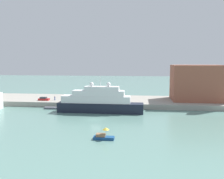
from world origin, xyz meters
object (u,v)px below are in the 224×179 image
Objects in this scene: parked_car at (44,99)px; person_figure at (55,98)px; small_motorboat at (103,136)px; mooring_bollard at (95,101)px; harbor_building at (197,83)px; work_barge at (52,108)px; large_yacht at (99,102)px.

parked_car is 4.03m from person_figure.
small_motorboat is 35.24m from mooring_bollard.
harbor_building reaches higher than mooring_bollard.
parked_car is 19.84m from mooring_bollard.
parked_car is (-28.06, 36.84, 1.54)m from small_motorboat.
work_barge is 8.27m from person_figure.
large_yacht is 8.41m from mooring_bollard.
parked_car reaches higher than small_motorboat.
person_figure is 1.83× the size of mooring_bollard.
large_yacht is 24.84m from parked_car.
harbor_building is 38.05m from mooring_bollard.
parked_car is at bearing 129.84° from work_barge.
harbor_building is 4.60× the size of parked_car.
work_barge is 0.31× the size of harbor_building.
person_figure is at bearing 11.71° from parked_car.
harbor_building is 11.53× the size of person_figure.
harbor_building reaches higher than parked_car.
work_barge is 9.26m from parked_car.
person_figure is (3.94, 0.82, 0.19)m from parked_car.
harbor_building is 21.08× the size of mooring_bollard.
person_figure is (-1.86, 7.77, 2.14)m from work_barge.
harbor_building is at bearing 15.85° from work_barge.
parked_car is (-55.90, -7.27, -5.95)m from harbor_building.
parked_car is at bearing -168.29° from person_figure.
large_yacht is at bearing -152.02° from harbor_building.
parked_car is 4.58× the size of mooring_bollard.
large_yacht reaches higher than small_motorboat.
mooring_bollard is (-8.40, 34.20, 1.43)m from small_motorboat.
harbor_building is (50.10, 14.22, 7.91)m from work_barge.
mooring_bollard reaches higher than work_barge.
mooring_bollard is at bearing -7.66° from parked_car.
small_motorboat is 0.24× the size of harbor_building.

